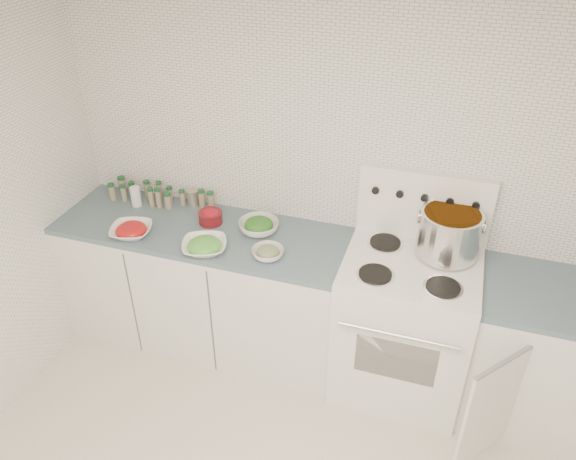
% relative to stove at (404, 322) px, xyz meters
% --- Properties ---
extents(room_walls, '(3.54, 3.04, 2.52)m').
position_rel_stove_xyz_m(room_walls, '(-0.48, -1.19, 1.06)').
color(room_walls, white).
rests_on(room_walls, ground).
extents(counter_left, '(1.85, 0.62, 0.90)m').
position_rel_stove_xyz_m(counter_left, '(-1.30, 0.00, -0.05)').
color(counter_left, white).
rests_on(counter_left, ground).
extents(stove, '(0.76, 0.70, 1.36)m').
position_rel_stove_xyz_m(stove, '(0.00, 0.00, 0.00)').
color(stove, white).
rests_on(stove, ground).
extents(counter_right, '(0.89, 0.93, 0.90)m').
position_rel_stove_xyz_m(counter_right, '(0.82, -0.00, -0.05)').
color(counter_right, white).
rests_on(counter_right, ground).
extents(stock_pot, '(0.37, 0.34, 0.26)m').
position_rel_stove_xyz_m(stock_pot, '(0.17, 0.14, 0.59)').
color(stock_pot, silver).
rests_on(stock_pot, stove).
extents(bowl_tomato, '(0.31, 0.31, 0.08)m').
position_rel_stove_xyz_m(bowl_tomato, '(-1.67, -0.19, 0.44)').
color(bowl_tomato, white).
rests_on(bowl_tomato, counter_left).
extents(bowl_snowpea, '(0.33, 0.33, 0.09)m').
position_rel_stove_xyz_m(bowl_snowpea, '(-1.18, -0.21, 0.44)').
color(bowl_snowpea, white).
rests_on(bowl_snowpea, counter_left).
extents(bowl_broccoli, '(0.29, 0.29, 0.10)m').
position_rel_stove_xyz_m(bowl_broccoli, '(-0.95, 0.08, 0.45)').
color(bowl_broccoli, white).
rests_on(bowl_broccoli, counter_left).
extents(bowl_zucchini, '(0.18, 0.18, 0.07)m').
position_rel_stove_xyz_m(bowl_zucchini, '(-0.81, -0.15, 0.44)').
color(bowl_zucchini, white).
rests_on(bowl_zucchini, counter_left).
extents(bowl_pepper, '(0.15, 0.15, 0.09)m').
position_rel_stove_xyz_m(bowl_pepper, '(-1.28, 0.09, 0.45)').
color(bowl_pepper, maroon).
rests_on(bowl_pepper, counter_left).
extents(salt_canister, '(0.08, 0.08, 0.13)m').
position_rel_stove_xyz_m(salt_canister, '(-1.83, 0.14, 0.47)').
color(salt_canister, white).
rests_on(salt_canister, counter_left).
extents(tin_can, '(0.09, 0.09, 0.11)m').
position_rel_stove_xyz_m(tin_can, '(-1.48, 0.26, 0.46)').
color(tin_can, '#AAA090').
rests_on(tin_can, counter_left).
extents(spice_cluster, '(0.72, 0.16, 0.14)m').
position_rel_stove_xyz_m(spice_cluster, '(-1.73, 0.22, 0.46)').
color(spice_cluster, gray).
rests_on(spice_cluster, counter_left).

